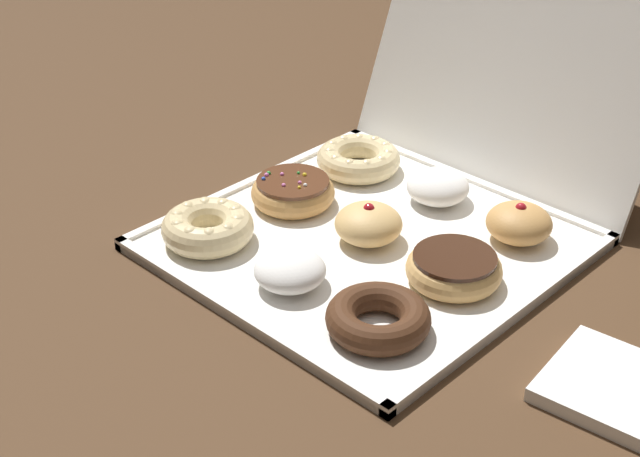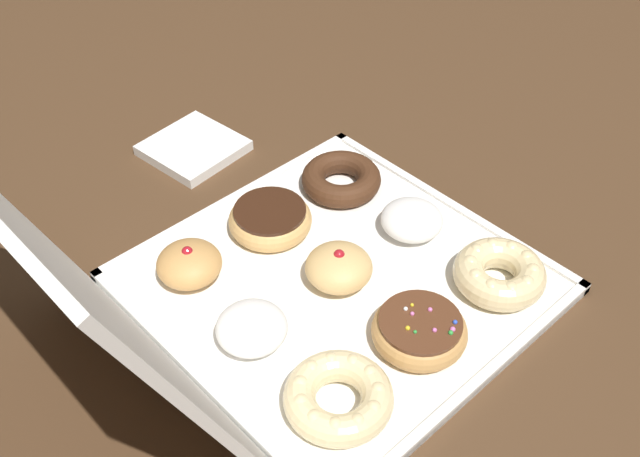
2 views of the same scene
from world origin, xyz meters
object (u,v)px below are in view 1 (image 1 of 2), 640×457
object	(u,v)px
jelly_filled_donut_8	(519,223)
napkin_stack	(613,387)
chocolate_cake_ring_donut_2	(378,318)
powdered_filled_donut_7	(438,187)
jelly_filled_donut_4	(367,225)
donut_box	(368,243)
cruller_donut_6	(358,158)
sprinkle_donut_3	(292,192)
chocolate_frosted_donut_5	(453,269)
cruller_donut_0	(208,226)
powdered_filled_donut_1	(288,269)

from	to	relation	value
jelly_filled_donut_8	napkin_stack	distance (m)	0.28
chocolate_cake_ring_donut_2	powdered_filled_donut_7	size ratio (longest dim) A/B	1.36
jelly_filled_donut_4	donut_box	bearing A→B (deg)	103.25
powdered_filled_donut_7	jelly_filled_donut_8	xyz separation A→B (m)	(0.13, -0.01, 0.00)
cruller_donut_6	jelly_filled_donut_8	size ratio (longest dim) A/B	1.44
sprinkle_donut_3	chocolate_frosted_donut_5	size ratio (longest dim) A/B	0.99
chocolate_frosted_donut_5	cruller_donut_6	distance (m)	0.30
napkin_stack	cruller_donut_0	bearing A→B (deg)	-168.20
jelly_filled_donut_4	sprinkle_donut_3	bearing A→B (deg)	179.14
donut_box	cruller_donut_0	world-z (taller)	cruller_donut_0
sprinkle_donut_3	jelly_filled_donut_4	world-z (taller)	jelly_filled_donut_4
chocolate_cake_ring_donut_2	chocolate_frosted_donut_5	xyz separation A→B (m)	(0.00, 0.13, 0.00)
powdered_filled_donut_1	powdered_filled_donut_7	bearing A→B (deg)	89.13
jelly_filled_donut_8	powdered_filled_donut_1	bearing A→B (deg)	-116.93
jelly_filled_donut_4	chocolate_frosted_donut_5	size ratio (longest dim) A/B	0.75
donut_box	powdered_filled_donut_7	distance (m)	0.14
powdered_filled_donut_1	sprinkle_donut_3	xyz separation A→B (m)	(-0.13, 0.13, -0.00)
cruller_donut_0	chocolate_frosted_donut_5	distance (m)	0.30
chocolate_cake_ring_donut_2	chocolate_frosted_donut_5	world-z (taller)	chocolate_frosted_donut_5
donut_box	jelly_filled_donut_4	size ratio (longest dim) A/B	5.30
cruller_donut_6	sprinkle_donut_3	bearing A→B (deg)	-89.25
jelly_filled_donut_4	jelly_filled_donut_8	distance (m)	0.19
cruller_donut_6	napkin_stack	world-z (taller)	cruller_donut_6
powdered_filled_donut_7	jelly_filled_donut_8	bearing A→B (deg)	-3.49
jelly_filled_donut_4	jelly_filled_donut_8	xyz separation A→B (m)	(0.13, 0.13, -0.00)
donut_box	napkin_stack	world-z (taller)	napkin_stack
powdered_filled_donut_1	sprinkle_donut_3	world-z (taller)	same
cruller_donut_0	jelly_filled_donut_8	bearing A→B (deg)	44.77
cruller_donut_0	powdered_filled_donut_1	size ratio (longest dim) A/B	1.38
chocolate_frosted_donut_5	jelly_filled_donut_8	size ratio (longest dim) A/B	1.37
chocolate_frosted_donut_5	napkin_stack	xyz separation A→B (m)	(0.22, -0.03, -0.02)
cruller_donut_0	chocolate_cake_ring_donut_2	world-z (taller)	cruller_donut_0
powdered_filled_donut_7	powdered_filled_donut_1	bearing A→B (deg)	-90.87
cruller_donut_0	powdered_filled_donut_7	distance (m)	0.31
chocolate_cake_ring_donut_2	jelly_filled_donut_8	distance (m)	0.26
cruller_donut_0	cruller_donut_6	xyz separation A→B (m)	(0.01, 0.27, -0.00)
chocolate_frosted_donut_5	cruller_donut_0	bearing A→B (deg)	-153.20
jelly_filled_donut_4	napkin_stack	xyz separation A→B (m)	(0.35, -0.03, -0.03)
jelly_filled_donut_4	powdered_filled_donut_7	bearing A→B (deg)	90.02
donut_box	sprinkle_donut_3	xyz separation A→B (m)	(-0.13, -0.00, 0.02)
chocolate_cake_ring_donut_2	chocolate_frosted_donut_5	size ratio (longest dim) A/B	1.02
chocolate_frosted_donut_5	powdered_filled_donut_7	xyz separation A→B (m)	(-0.13, 0.14, 0.00)
donut_box	chocolate_cake_ring_donut_2	distance (m)	0.18
cruller_donut_0	sprinkle_donut_3	xyz separation A→B (m)	(0.01, 0.14, -0.00)
jelly_filled_donut_4	chocolate_cake_ring_donut_2	bearing A→B (deg)	-44.76
powdered_filled_donut_1	cruller_donut_6	world-z (taller)	powdered_filled_donut_1
sprinkle_donut_3	powdered_filled_donut_7	bearing A→B (deg)	46.49
donut_box	napkin_stack	size ratio (longest dim) A/B	3.44
powdered_filled_donut_1	jelly_filled_donut_8	bearing A→B (deg)	63.07
sprinkle_donut_3	jelly_filled_donut_8	bearing A→B (deg)	26.61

